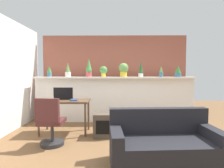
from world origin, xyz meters
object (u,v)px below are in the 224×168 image
(potted_plant_7, at_px, (178,71))
(desk, at_px, (65,104))
(potted_plant_5, at_px, (141,70))
(side_cube_shelf, at_px, (103,125))
(potted_plant_6, at_px, (161,72))
(potted_plant_0, at_px, (49,71))
(potted_plant_1, at_px, (68,71))
(potted_plant_4, at_px, (123,69))
(potted_plant_3, at_px, (103,71))
(book_on_desk, at_px, (74,100))
(couch, at_px, (163,146))
(office_chair, at_px, (51,126))
(potted_plant_2, at_px, (89,69))
(tv_monitor, at_px, (63,94))

(potted_plant_7, bearing_deg, desk, -161.88)
(potted_plant_5, xyz_separation_m, side_cube_shelf, (-0.96, -1.17, -1.19))
(potted_plant_6, distance_m, potted_plant_7, 0.46)
(potted_plant_7, relative_size, desk, 0.29)
(potted_plant_0, distance_m, potted_plant_1, 0.52)
(potted_plant_4, bearing_deg, potted_plant_0, -179.88)
(potted_plant_3, distance_m, potted_plant_4, 0.56)
(potted_plant_1, bearing_deg, potted_plant_4, 1.04)
(desk, height_order, book_on_desk, book_on_desk)
(potted_plant_1, distance_m, potted_plant_4, 1.53)
(potted_plant_3, bearing_deg, potted_plant_6, -2.79)
(potted_plant_0, relative_size, potted_plant_3, 1.00)
(potted_plant_3, distance_m, side_cube_shelf, 1.70)
(potted_plant_7, distance_m, side_cube_shelf, 2.56)
(potted_plant_1, relative_size, couch, 0.24)
(potted_plant_7, relative_size, office_chair, 0.35)
(potted_plant_2, relative_size, desk, 0.45)
(potted_plant_2, distance_m, tv_monitor, 1.19)
(side_cube_shelf, relative_size, book_on_desk, 3.18)
(potted_plant_4, relative_size, side_cube_shelf, 0.76)
(potted_plant_6, bearing_deg, couch, -103.18)
(potted_plant_0, height_order, office_chair, potted_plant_0)
(potted_plant_1, xyz_separation_m, potted_plant_7, (3.01, -0.01, -0.02))
(potted_plant_1, xyz_separation_m, potted_plant_4, (1.53, 0.03, 0.04))
(potted_plant_6, bearing_deg, potted_plant_5, 178.12)
(potted_plant_7, distance_m, tv_monitor, 3.07)
(potted_plant_6, relative_size, book_on_desk, 1.89)
(potted_plant_6, bearing_deg, tv_monitor, -160.89)
(potted_plant_5, xyz_separation_m, potted_plant_6, (0.55, -0.02, -0.05))
(potted_plant_4, xyz_separation_m, book_on_desk, (-1.14, -1.09, -0.70))
(potted_plant_2, bearing_deg, potted_plant_0, -178.31)
(potted_plant_6, distance_m, tv_monitor, 2.64)
(potted_plant_1, height_order, potted_plant_6, potted_plant_1)
(potted_plant_5, bearing_deg, potted_plant_7, -0.66)
(potted_plant_1, relative_size, book_on_desk, 2.48)
(desk, bearing_deg, potted_plant_5, 27.13)
(potted_plant_5, bearing_deg, potted_plant_2, 177.79)
(potted_plant_0, xyz_separation_m, potted_plant_7, (3.53, -0.03, 0.00))
(potted_plant_3, distance_m, desk, 1.50)
(potted_plant_4, distance_m, office_chair, 2.50)
(office_chair, bearing_deg, potted_plant_5, 42.03)
(potted_plant_3, relative_size, potted_plant_5, 0.67)
(book_on_desk, xyz_separation_m, couch, (1.60, -1.33, -0.49))
(potted_plant_3, bearing_deg, potted_plant_2, -179.52)
(potted_plant_0, relative_size, potted_plant_1, 0.75)
(potted_plant_4, relative_size, potted_plant_7, 1.20)
(potted_plant_0, relative_size, potted_plant_7, 0.93)
(office_chair, distance_m, side_cube_shelf, 1.10)
(couch, bearing_deg, potted_plant_5, 89.81)
(potted_plant_3, height_order, side_cube_shelf, potted_plant_3)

